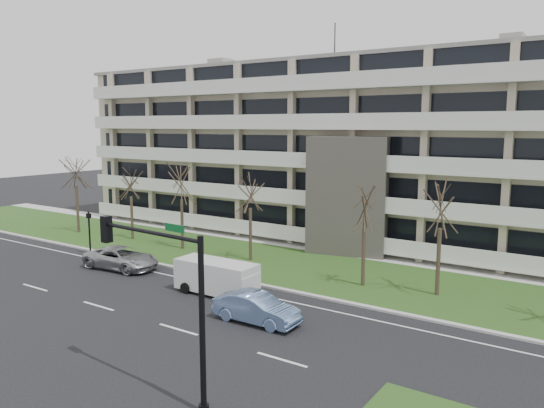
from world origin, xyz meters
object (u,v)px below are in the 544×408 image
Objects in this scene: traffic_signal at (165,286)px; silver_pickup at (122,258)px; pedestrian_signal at (89,227)px; white_van at (217,275)px; blue_sedan at (256,308)px.

silver_pickup is at bearing 148.85° from traffic_signal.
traffic_signal is at bearing -35.20° from pedestrian_signal.
white_van is 1.52× the size of pedestrian_signal.
pedestrian_signal is at bearing 153.39° from traffic_signal.
blue_sedan is at bearing -28.49° from white_van.
traffic_signal reaches higher than pedestrian_signal.
traffic_signal is 1.94× the size of pedestrian_signal.
white_van is 14.46m from pedestrian_signal.
blue_sedan is 19.38m from pedestrian_signal.
white_van is (9.06, -0.58, 0.42)m from silver_pickup.
silver_pickup is 1.20× the size of blue_sedan.
blue_sedan is 0.70× the size of traffic_signal.
traffic_signal reaches higher than white_van.
silver_pickup is 18.92m from traffic_signal.
pedestrian_signal is (-20.44, 12.13, -2.06)m from traffic_signal.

